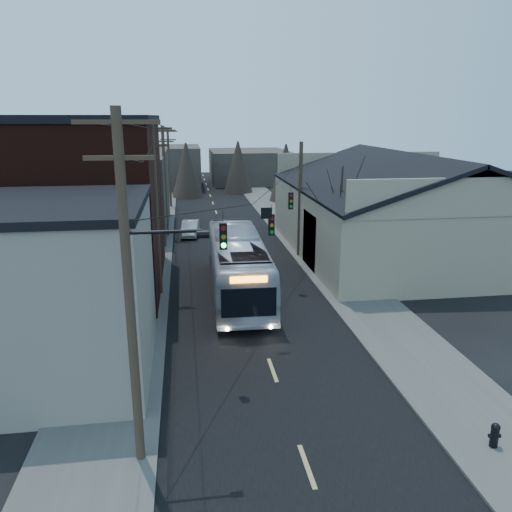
# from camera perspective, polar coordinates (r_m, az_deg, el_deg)

# --- Properties ---
(road_surface) EXTENTS (9.00, 110.00, 0.02)m
(road_surface) POSITION_cam_1_polar(r_m,az_deg,el_deg) (41.88, -3.33, 1.52)
(road_surface) COLOR black
(road_surface) RESTS_ON ground
(sidewalk_left) EXTENTS (4.00, 110.00, 0.12)m
(sidewalk_left) POSITION_cam_1_polar(r_m,az_deg,el_deg) (41.85, -12.23, 1.25)
(sidewalk_left) COLOR #474744
(sidewalk_left) RESTS_ON ground
(sidewalk_right) EXTENTS (4.00, 110.00, 0.12)m
(sidewalk_right) POSITION_cam_1_polar(r_m,az_deg,el_deg) (42.88, 5.36, 1.89)
(sidewalk_right) COLOR #474744
(sidewalk_right) RESTS_ON ground
(building_clapboard) EXTENTS (8.00, 8.00, 7.00)m
(building_clapboard) POSITION_cam_1_polar(r_m,az_deg,el_deg) (21.37, -23.08, -4.00)
(building_clapboard) COLOR slate
(building_clapboard) RESTS_ON ground
(building_brick) EXTENTS (10.00, 12.00, 10.00)m
(building_brick) POSITION_cam_1_polar(r_m,az_deg,el_deg) (31.63, -20.26, 5.18)
(building_brick) COLOR black
(building_brick) RESTS_ON ground
(building_left_far) EXTENTS (9.00, 14.00, 7.00)m
(building_left_far) POSITION_cam_1_polar(r_m,az_deg,el_deg) (47.36, -15.65, 6.93)
(building_left_far) COLOR #36302B
(building_left_far) RESTS_ON ground
(warehouse) EXTENTS (16.16, 20.60, 7.73)m
(warehouse) POSITION_cam_1_polar(r_m,az_deg,el_deg) (39.78, 16.32, 4.13)
(warehouse) COLOR gray
(warehouse) RESTS_ON ground
(building_far_left) EXTENTS (10.00, 12.00, 6.00)m
(building_far_left) POSITION_cam_1_polar(r_m,az_deg,el_deg) (75.87, -10.28, 9.97)
(building_far_left) COLOR #36302B
(building_far_left) RESTS_ON ground
(building_far_right) EXTENTS (12.00, 14.00, 5.00)m
(building_far_right) POSITION_cam_1_polar(r_m,az_deg,el_deg) (81.51, -0.84, 10.24)
(building_far_right) COLOR #36302B
(building_far_right) RESTS_ON ground
(bare_tree) EXTENTS (0.40, 0.40, 7.20)m
(bare_tree) POSITION_cam_1_polar(r_m,az_deg,el_deg) (32.71, 9.57, 3.76)
(bare_tree) COLOR black
(bare_tree) RESTS_ON ground
(utility_lines) EXTENTS (11.24, 45.28, 10.50)m
(utility_lines) POSITION_cam_1_polar(r_m,az_deg,el_deg) (35.02, -7.74, 6.87)
(utility_lines) COLOR #382B1E
(utility_lines) RESTS_ON ground
(bus) EXTENTS (3.34, 12.95, 3.59)m
(bus) POSITION_cam_1_polar(r_m,az_deg,el_deg) (29.38, -2.09, -1.03)
(bus) COLOR silver
(bus) RESTS_ON ground
(parked_car) EXTENTS (1.79, 4.15, 1.33)m
(parked_car) POSITION_cam_1_polar(r_m,az_deg,el_deg) (44.56, -7.53, 3.14)
(parked_car) COLOR #ACB0B4
(parked_car) RESTS_ON ground
(fire_hydrant) EXTENTS (0.39, 0.28, 0.82)m
(fire_hydrant) POSITION_cam_1_polar(r_m,az_deg,el_deg) (18.35, 25.62, -17.88)
(fire_hydrant) COLOR black
(fire_hydrant) RESTS_ON sidewalk_right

